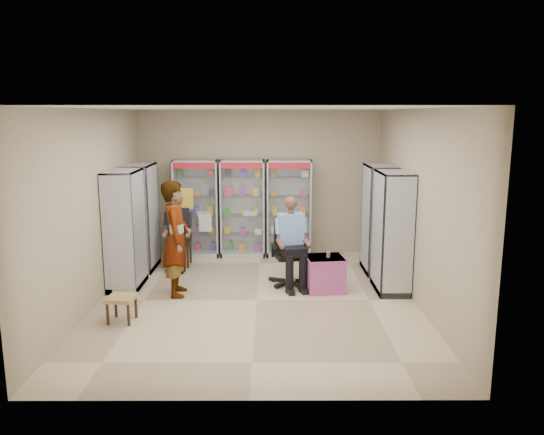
{
  "coord_description": "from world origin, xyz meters",
  "views": [
    {
      "loc": [
        0.22,
        -8.02,
        2.92
      ],
      "look_at": [
        0.25,
        0.7,
        1.21
      ],
      "focal_mm": 35.0,
      "sensor_mm": 36.0,
      "label": 1
    }
  ],
  "objects_px": {
    "wooden_chair": "(180,242)",
    "pink_trunk": "(325,274)",
    "office_chair": "(290,252)",
    "cabinet_left_far": "(141,217)",
    "cabinet_left_near": "(125,230)",
    "cabinet_right_far": "(379,219)",
    "standing_man": "(176,239)",
    "seated_shopkeeper": "(290,244)",
    "cabinet_back_left": "(197,209)",
    "woven_stool_b": "(122,309)",
    "cabinet_back_right": "(289,208)",
    "woven_stool_a": "(323,272)",
    "cabinet_back_mid": "(243,208)",
    "cabinet_right_near": "(392,232)"
  },
  "relations": [
    {
      "from": "cabinet_back_left",
      "to": "cabinet_back_mid",
      "type": "height_order",
      "value": "same"
    },
    {
      "from": "cabinet_right_near",
      "to": "cabinet_left_far",
      "type": "relative_size",
      "value": 1.0
    },
    {
      "from": "cabinet_right_near",
      "to": "wooden_chair",
      "type": "height_order",
      "value": "cabinet_right_near"
    },
    {
      "from": "seated_shopkeeper",
      "to": "cabinet_left_far",
      "type": "bearing_deg",
      "value": 147.33
    },
    {
      "from": "cabinet_right_far",
      "to": "cabinet_left_far",
      "type": "xyz_separation_m",
      "value": [
        -4.46,
        0.2,
        0.0
      ]
    },
    {
      "from": "cabinet_back_left",
      "to": "woven_stool_b",
      "type": "height_order",
      "value": "cabinet_back_left"
    },
    {
      "from": "cabinet_back_mid",
      "to": "woven_stool_b",
      "type": "xyz_separation_m",
      "value": [
        -1.55,
        -3.59,
        -0.81
      ]
    },
    {
      "from": "cabinet_left_near",
      "to": "standing_man",
      "type": "bearing_deg",
      "value": 66.75
    },
    {
      "from": "cabinet_left_far",
      "to": "woven_stool_b",
      "type": "xyz_separation_m",
      "value": [
        0.33,
        -2.66,
        -0.81
      ]
    },
    {
      "from": "cabinet_right_far",
      "to": "standing_man",
      "type": "height_order",
      "value": "cabinet_right_far"
    },
    {
      "from": "cabinet_left_near",
      "to": "seated_shopkeeper",
      "type": "height_order",
      "value": "cabinet_left_near"
    },
    {
      "from": "woven_stool_b",
      "to": "cabinet_right_near",
      "type": "bearing_deg",
      "value": 18.21
    },
    {
      "from": "office_chair",
      "to": "cabinet_left_near",
      "type": "bearing_deg",
      "value": 170.08
    },
    {
      "from": "wooden_chair",
      "to": "pink_trunk",
      "type": "distance_m",
      "value": 3.08
    },
    {
      "from": "cabinet_left_near",
      "to": "pink_trunk",
      "type": "relative_size",
      "value": 3.33
    },
    {
      "from": "cabinet_back_mid",
      "to": "cabinet_right_far",
      "type": "xyz_separation_m",
      "value": [
        2.58,
        -1.13,
        0.0
      ]
    },
    {
      "from": "office_chair",
      "to": "woven_stool_a",
      "type": "distance_m",
      "value": 0.69
    },
    {
      "from": "wooden_chair",
      "to": "woven_stool_b",
      "type": "xyz_separation_m",
      "value": [
        -0.35,
        -2.86,
        -0.28
      ]
    },
    {
      "from": "cabinet_back_left",
      "to": "cabinet_right_far",
      "type": "bearing_deg",
      "value": -17.75
    },
    {
      "from": "cabinet_right_far",
      "to": "woven_stool_b",
      "type": "distance_m",
      "value": 4.87
    },
    {
      "from": "woven_stool_a",
      "to": "seated_shopkeeper",
      "type": "bearing_deg",
      "value": -169.63
    },
    {
      "from": "cabinet_right_near",
      "to": "pink_trunk",
      "type": "distance_m",
      "value": 1.31
    },
    {
      "from": "cabinet_left_near",
      "to": "pink_trunk",
      "type": "height_order",
      "value": "cabinet_left_near"
    },
    {
      "from": "standing_man",
      "to": "pink_trunk",
      "type": "bearing_deg",
      "value": -90.12
    },
    {
      "from": "wooden_chair",
      "to": "office_chair",
      "type": "relative_size",
      "value": 0.82
    },
    {
      "from": "wooden_chair",
      "to": "pink_trunk",
      "type": "relative_size",
      "value": 1.56
    },
    {
      "from": "cabinet_back_left",
      "to": "seated_shopkeeper",
      "type": "distance_m",
      "value": 2.7
    },
    {
      "from": "office_chair",
      "to": "woven_stool_a",
      "type": "height_order",
      "value": "office_chair"
    },
    {
      "from": "cabinet_right_near",
      "to": "woven_stool_b",
      "type": "xyz_separation_m",
      "value": [
        -4.13,
        -1.36,
        -0.81
      ]
    },
    {
      "from": "cabinet_right_far",
      "to": "cabinet_right_near",
      "type": "bearing_deg",
      "value": -180.0
    },
    {
      "from": "seated_shopkeeper",
      "to": "pink_trunk",
      "type": "xyz_separation_m",
      "value": [
        0.57,
        -0.29,
        -0.44
      ]
    },
    {
      "from": "cabinet_back_left",
      "to": "office_chair",
      "type": "relative_size",
      "value": 1.74
    },
    {
      "from": "cabinet_back_right",
      "to": "woven_stool_a",
      "type": "bearing_deg",
      "value": -73.72
    },
    {
      "from": "cabinet_right_far",
      "to": "cabinet_left_far",
      "type": "distance_m",
      "value": 4.46
    },
    {
      "from": "office_chair",
      "to": "cabinet_back_mid",
      "type": "bearing_deg",
      "value": 102.97
    },
    {
      "from": "office_chair",
      "to": "cabinet_left_far",
      "type": "bearing_deg",
      "value": 148.24
    },
    {
      "from": "woven_stool_a",
      "to": "woven_stool_b",
      "type": "xyz_separation_m",
      "value": [
        -3.04,
        -1.75,
        -0.01
      ]
    },
    {
      "from": "cabinet_back_mid",
      "to": "wooden_chair",
      "type": "bearing_deg",
      "value": -148.69
    },
    {
      "from": "woven_stool_b",
      "to": "seated_shopkeeper",
      "type": "bearing_deg",
      "value": 33.77
    },
    {
      "from": "cabinet_back_left",
      "to": "cabinet_left_far",
      "type": "distance_m",
      "value": 1.32
    },
    {
      "from": "cabinet_back_mid",
      "to": "cabinet_back_right",
      "type": "bearing_deg",
      "value": 0.0
    },
    {
      "from": "cabinet_left_near",
      "to": "woven_stool_a",
      "type": "height_order",
      "value": "cabinet_left_near"
    },
    {
      "from": "cabinet_back_mid",
      "to": "standing_man",
      "type": "relative_size",
      "value": 1.06
    },
    {
      "from": "pink_trunk",
      "to": "cabinet_left_far",
      "type": "bearing_deg",
      "value": 158.82
    },
    {
      "from": "cabinet_right_near",
      "to": "wooden_chair",
      "type": "bearing_deg",
      "value": 68.36
    },
    {
      "from": "cabinet_back_right",
      "to": "cabinet_left_far",
      "type": "distance_m",
      "value": 2.98
    },
    {
      "from": "cabinet_back_left",
      "to": "cabinet_right_far",
      "type": "relative_size",
      "value": 1.0
    },
    {
      "from": "cabinet_back_right",
      "to": "seated_shopkeeper",
      "type": "distance_m",
      "value": 1.96
    },
    {
      "from": "wooden_chair",
      "to": "woven_stool_a",
      "type": "distance_m",
      "value": 2.92
    },
    {
      "from": "cabinet_right_far",
      "to": "wooden_chair",
      "type": "relative_size",
      "value": 2.13
    }
  ]
}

